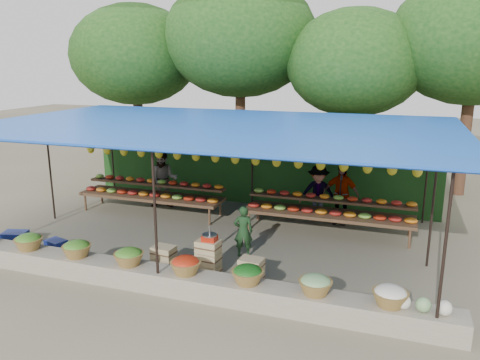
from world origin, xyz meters
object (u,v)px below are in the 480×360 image
(vendor_seated, at_px, (243,231))
(blue_crate_front, at_px, (56,246))
(blue_crate_back, at_px, (15,238))
(crate_counter, at_px, (207,262))
(weighing_scale, at_px, (210,237))

(vendor_seated, bearing_deg, blue_crate_front, -2.80)
(vendor_seated, xyz_separation_m, blue_crate_back, (-5.31, -1.12, -0.42))
(blue_crate_front, distance_m, blue_crate_back, 1.18)
(crate_counter, distance_m, blue_crate_back, 4.95)
(crate_counter, bearing_deg, blue_crate_back, 179.11)
(vendor_seated, height_order, blue_crate_front, vendor_seated)
(weighing_scale, xyz_separation_m, blue_crate_front, (-3.83, 0.07, -0.71))
(blue_crate_back, bearing_deg, weighing_scale, -16.39)
(crate_counter, xyz_separation_m, blue_crate_front, (-3.77, 0.07, -0.18))
(weighing_scale, distance_m, blue_crate_back, 5.05)
(blue_crate_front, height_order, blue_crate_back, blue_crate_back)
(vendor_seated, bearing_deg, crate_counter, 55.13)
(weighing_scale, relative_size, vendor_seated, 0.27)
(blue_crate_front, bearing_deg, crate_counter, 14.06)
(crate_counter, height_order, blue_crate_front, crate_counter)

